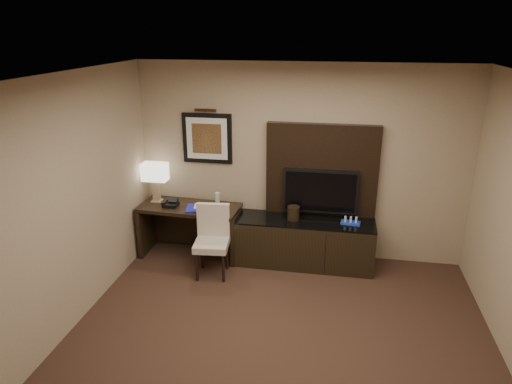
% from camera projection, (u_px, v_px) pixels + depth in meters
% --- Properties ---
extents(floor, '(4.50, 5.00, 0.01)m').
position_uv_depth(floor, '(272.00, 370.00, 4.40)').
color(floor, '#341F17').
rests_on(floor, ground).
extents(ceiling, '(4.50, 5.00, 0.01)m').
position_uv_depth(ceiling, '(276.00, 84.00, 3.47)').
color(ceiling, silver).
rests_on(ceiling, wall_back).
extents(wall_back, '(4.50, 0.01, 2.70)m').
position_uv_depth(wall_back, '(300.00, 163.00, 6.25)').
color(wall_back, tan).
rests_on(wall_back, floor).
extents(wall_left, '(0.01, 5.00, 2.70)m').
position_uv_depth(wall_left, '(39.00, 225.00, 4.32)').
color(wall_left, tan).
rests_on(wall_left, floor).
extents(desk, '(1.43, 0.68, 0.75)m').
position_uv_depth(desk, '(191.00, 230.00, 6.51)').
color(desk, black).
rests_on(desk, floor).
extents(credenza, '(1.91, 0.53, 0.66)m').
position_uv_depth(credenza, '(303.00, 242.00, 6.26)').
color(credenza, black).
rests_on(credenza, floor).
extents(tv_wall_panel, '(1.50, 0.12, 1.30)m').
position_uv_depth(tv_wall_panel, '(322.00, 171.00, 6.17)').
color(tv_wall_panel, black).
rests_on(tv_wall_panel, wall_back).
extents(tv, '(1.00, 0.08, 0.60)m').
position_uv_depth(tv, '(320.00, 191.00, 6.16)').
color(tv, black).
rests_on(tv, tv_wall_panel).
extents(artwork, '(0.70, 0.04, 0.70)m').
position_uv_depth(artwork, '(207.00, 138.00, 6.34)').
color(artwork, black).
rests_on(artwork, wall_back).
extents(picture_light, '(0.04, 0.04, 0.30)m').
position_uv_depth(picture_light, '(205.00, 110.00, 6.17)').
color(picture_light, '#402E14').
rests_on(picture_light, wall_back).
extents(desk_chair, '(0.48, 0.54, 0.90)m').
position_uv_depth(desk_chair, '(212.00, 244.00, 5.93)').
color(desk_chair, beige).
rests_on(desk_chair, floor).
extents(table_lamp, '(0.38, 0.27, 0.56)m').
position_uv_depth(table_lamp, '(156.00, 183.00, 6.45)').
color(table_lamp, tan).
rests_on(table_lamp, desk).
extents(desk_phone, '(0.20, 0.18, 0.10)m').
position_uv_depth(desk_phone, '(171.00, 203.00, 6.35)').
color(desk_phone, black).
rests_on(desk_phone, desk).
extents(blue_folder, '(0.28, 0.34, 0.02)m').
position_uv_depth(blue_folder, '(195.00, 208.00, 6.28)').
color(blue_folder, '#1A20AA').
rests_on(blue_folder, desk).
extents(book, '(0.16, 0.05, 0.21)m').
position_uv_depth(book, '(194.00, 200.00, 6.31)').
color(book, '#B7A690').
rests_on(book, desk).
extents(water_bottle, '(0.07, 0.07, 0.19)m').
position_uv_depth(water_bottle, '(217.00, 199.00, 6.36)').
color(water_bottle, silver).
rests_on(water_bottle, desk).
extents(ice_bucket, '(0.18, 0.18, 0.19)m').
position_uv_depth(ice_bucket, '(293.00, 213.00, 6.14)').
color(ice_bucket, black).
rests_on(ice_bucket, credenza).
extents(minibar_tray, '(0.27, 0.18, 0.09)m').
position_uv_depth(minibar_tray, '(351.00, 220.00, 6.02)').
color(minibar_tray, '#1B38B4').
rests_on(minibar_tray, credenza).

